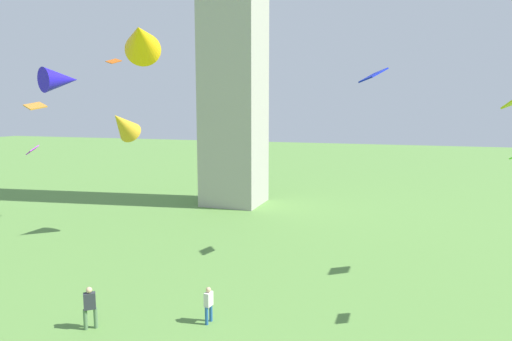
{
  "coord_description": "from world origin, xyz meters",
  "views": [
    {
      "loc": [
        7.12,
        2.03,
        8.78
      ],
      "look_at": [
        1.04,
        20.25,
        6.14
      ],
      "focal_mm": 30.83,
      "sensor_mm": 36.0,
      "label": 1
    }
  ],
  "objects_px": {
    "kite_flying_0": "(61,80)",
    "kite_flying_3": "(141,39)",
    "kite_flying_5": "(114,61)",
    "person_2": "(90,305)",
    "kite_flying_1": "(373,75)",
    "kite_flying_7": "(123,124)",
    "kite_flying_9": "(35,106)",
    "kite_flying_8": "(33,150)",
    "person_3": "(209,303)"
  },
  "relations": [
    {
      "from": "kite_flying_1",
      "to": "kite_flying_8",
      "type": "bearing_deg",
      "value": -47.55
    },
    {
      "from": "kite_flying_3",
      "to": "person_2",
      "type": "bearing_deg",
      "value": -154.06
    },
    {
      "from": "person_3",
      "to": "kite_flying_1",
      "type": "xyz_separation_m",
      "value": [
        5.63,
        10.01,
        9.84
      ]
    },
    {
      "from": "person_3",
      "to": "kite_flying_0",
      "type": "bearing_deg",
      "value": -82.99
    },
    {
      "from": "kite_flying_1",
      "to": "kite_flying_5",
      "type": "relative_size",
      "value": 1.73
    },
    {
      "from": "person_2",
      "to": "kite_flying_7",
      "type": "bearing_deg",
      "value": 79.66
    },
    {
      "from": "kite_flying_5",
      "to": "kite_flying_7",
      "type": "xyz_separation_m",
      "value": [
        2.92,
        -3.32,
        -4.57
      ]
    },
    {
      "from": "kite_flying_7",
      "to": "kite_flying_1",
      "type": "bearing_deg",
      "value": -0.82
    },
    {
      "from": "kite_flying_1",
      "to": "kite_flying_3",
      "type": "distance_m",
      "value": 13.1
    },
    {
      "from": "person_3",
      "to": "kite_flying_8",
      "type": "bearing_deg",
      "value": -106.68
    },
    {
      "from": "kite_flying_3",
      "to": "kite_flying_8",
      "type": "distance_m",
      "value": 15.1
    },
    {
      "from": "kite_flying_7",
      "to": "kite_flying_9",
      "type": "relative_size",
      "value": 1.65
    },
    {
      "from": "kite_flying_0",
      "to": "kite_flying_7",
      "type": "height_order",
      "value": "kite_flying_0"
    },
    {
      "from": "person_3",
      "to": "kite_flying_3",
      "type": "height_order",
      "value": "kite_flying_3"
    },
    {
      "from": "kite_flying_1",
      "to": "kite_flying_8",
      "type": "relative_size",
      "value": 2.08
    },
    {
      "from": "kite_flying_0",
      "to": "kite_flying_7",
      "type": "distance_m",
      "value": 10.53
    },
    {
      "from": "kite_flying_5",
      "to": "kite_flying_8",
      "type": "bearing_deg",
      "value": 179.29
    },
    {
      "from": "kite_flying_7",
      "to": "kite_flying_8",
      "type": "relative_size",
      "value": 3.12
    },
    {
      "from": "person_2",
      "to": "kite_flying_9",
      "type": "height_order",
      "value": "kite_flying_9"
    },
    {
      "from": "person_2",
      "to": "kite_flying_1",
      "type": "xyz_separation_m",
      "value": [
        9.96,
        11.98,
        9.72
      ]
    },
    {
      "from": "person_2",
      "to": "kite_flying_7",
      "type": "xyz_separation_m",
      "value": [
        -6.21,
        11.49,
        6.86
      ]
    },
    {
      "from": "kite_flying_0",
      "to": "kite_flying_8",
      "type": "distance_m",
      "value": 11.5
    },
    {
      "from": "kite_flying_5",
      "to": "kite_flying_9",
      "type": "distance_m",
      "value": 8.48
    },
    {
      "from": "person_2",
      "to": "kite_flying_5",
      "type": "distance_m",
      "value": 20.81
    },
    {
      "from": "kite_flying_0",
      "to": "person_2",
      "type": "bearing_deg",
      "value": 164.08
    },
    {
      "from": "kite_flying_3",
      "to": "kite_flying_0",
      "type": "bearing_deg",
      "value": 153.97
    },
    {
      "from": "person_2",
      "to": "person_3",
      "type": "distance_m",
      "value": 4.76
    },
    {
      "from": "kite_flying_1",
      "to": "kite_flying_3",
      "type": "height_order",
      "value": "kite_flying_3"
    },
    {
      "from": "kite_flying_3",
      "to": "kite_flying_1",
      "type": "bearing_deg",
      "value": 21.29
    },
    {
      "from": "kite_flying_5",
      "to": "kite_flying_0",
      "type": "bearing_deg",
      "value": -136.47
    },
    {
      "from": "kite_flying_3",
      "to": "kite_flying_8",
      "type": "xyz_separation_m",
      "value": [
        -12.53,
        6.47,
        -5.4
      ]
    },
    {
      "from": "person_3",
      "to": "kite_flying_0",
      "type": "height_order",
      "value": "kite_flying_0"
    },
    {
      "from": "kite_flying_3",
      "to": "kite_flying_9",
      "type": "xyz_separation_m",
      "value": [
        -10.59,
        4.99,
        -2.59
      ]
    },
    {
      "from": "kite_flying_0",
      "to": "kite_flying_7",
      "type": "xyz_separation_m",
      "value": [
        -3.73,
        9.6,
        -2.23
      ]
    },
    {
      "from": "kite_flying_1",
      "to": "kite_flying_5",
      "type": "distance_m",
      "value": 19.38
    },
    {
      "from": "kite_flying_3",
      "to": "kite_flying_9",
      "type": "distance_m",
      "value": 11.99
    },
    {
      "from": "kite_flying_7",
      "to": "kite_flying_8",
      "type": "xyz_separation_m",
      "value": [
        -4.85,
        -2.97,
        -1.63
      ]
    },
    {
      "from": "kite_flying_0",
      "to": "kite_flying_8",
      "type": "xyz_separation_m",
      "value": [
        -8.58,
        6.62,
        -3.86
      ]
    },
    {
      "from": "kite_flying_0",
      "to": "kite_flying_3",
      "type": "relative_size",
      "value": 0.64
    },
    {
      "from": "kite_flying_0",
      "to": "kite_flying_5",
      "type": "xyz_separation_m",
      "value": [
        -6.65,
        12.91,
        2.34
      ]
    },
    {
      "from": "person_2",
      "to": "kite_flying_8",
      "type": "xyz_separation_m",
      "value": [
        -11.06,
        8.51,
        5.23
      ]
    },
    {
      "from": "person_3",
      "to": "kite_flying_9",
      "type": "bearing_deg",
      "value": -104.27
    },
    {
      "from": "kite_flying_5",
      "to": "person_2",
      "type": "bearing_deg",
      "value": -132.04
    },
    {
      "from": "person_3",
      "to": "kite_flying_5",
      "type": "distance_m",
      "value": 21.9
    },
    {
      "from": "person_2",
      "to": "kite_flying_0",
      "type": "height_order",
      "value": "kite_flying_0"
    },
    {
      "from": "kite_flying_1",
      "to": "person_3",
      "type": "bearing_deg",
      "value": 3.71
    },
    {
      "from": "kite_flying_7",
      "to": "kite_flying_3",
      "type": "bearing_deg",
      "value": -53.43
    },
    {
      "from": "kite_flying_5",
      "to": "kite_flying_7",
      "type": "bearing_deg",
      "value": -122.35
    },
    {
      "from": "kite_flying_3",
      "to": "kite_flying_5",
      "type": "distance_m",
      "value": 16.62
    },
    {
      "from": "kite_flying_1",
      "to": "kite_flying_3",
      "type": "bearing_deg",
      "value": -7.42
    }
  ]
}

